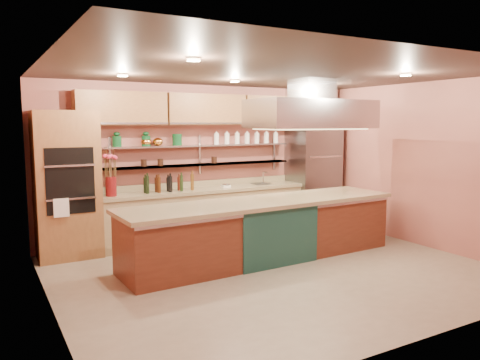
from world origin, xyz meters
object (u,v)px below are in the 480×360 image
island (263,230)px  flower_vase (111,186)px  copper_kettle (158,142)px  kitchen_scale (226,185)px  green_canister (177,140)px  refrigerator (313,175)px

island → flower_vase: size_ratio=14.08×
island → copper_kettle: 2.45m
island → kitchen_scale: size_ratio=29.88×
flower_vase → copper_kettle: copper_kettle is taller
kitchen_scale → green_canister: 1.22m
green_canister → flower_vase: bearing=-170.0°
kitchen_scale → green_canister: size_ratio=0.74×
island → green_canister: bearing=108.9°
flower_vase → refrigerator: bearing=-0.1°
copper_kettle → flower_vase: bearing=-166.1°
copper_kettle → refrigerator: bearing=-4.1°
flower_vase → copper_kettle: bearing=13.9°
flower_vase → green_canister: 1.46m
refrigerator → island: (-2.20, -1.55, -0.59)m
refrigerator → kitchen_scale: refrigerator is taller
copper_kettle → kitchen_scale: bearing=-10.2°
kitchen_scale → flower_vase: bearing=-168.5°
refrigerator → flower_vase: refrigerator is taller
kitchen_scale → green_canister: bearing=177.1°
copper_kettle → green_canister: (0.36, 0.00, 0.03)m
island → kitchen_scale: 1.65m
flower_vase → kitchen_scale: (2.11, 0.00, -0.12)m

